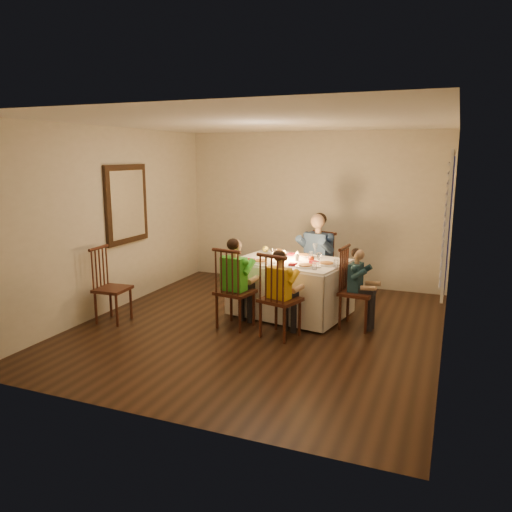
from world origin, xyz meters
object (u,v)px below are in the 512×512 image
at_px(child_yellow, 280,336).
at_px(serving_bowl, 277,252).
at_px(dining_table, 291,276).
at_px(chair_end, 356,327).
at_px(child_teal, 356,327).
at_px(chair_near_left, 236,327).
at_px(chair_adult, 316,301).
at_px(chair_near_right, 280,336).
at_px(child_green, 236,327).
at_px(chair_extra, 115,321).
at_px(adult, 316,301).

height_order(child_yellow, serving_bowl, serving_bowl).
bearing_deg(dining_table, chair_end, -1.75).
bearing_deg(dining_table, child_teal, -1.75).
bearing_deg(chair_near_left, child_yellow, 179.19).
bearing_deg(serving_bowl, chair_adult, 41.85).
distance_m(chair_near_right, child_green, 0.67).
height_order(chair_near_left, child_green, child_green).
relative_size(chair_near_left, chair_extra, 1.04).
relative_size(chair_adult, chair_extra, 1.04).
bearing_deg(chair_end, chair_near_right, 134.48).
bearing_deg(child_green, dining_table, -114.10).
distance_m(dining_table, serving_bowl, 0.53).
relative_size(chair_near_left, child_teal, 1.02).
height_order(chair_adult, serving_bowl, serving_bowl).
bearing_deg(serving_bowl, dining_table, -44.92).
xyz_separation_m(child_green, child_yellow, (0.66, -0.11, 0.00)).
height_order(adult, serving_bowl, serving_bowl).
height_order(chair_extra, child_yellow, child_yellow).
relative_size(dining_table, chair_extra, 1.63).
distance_m(dining_table, chair_extra, 2.49).
xyz_separation_m(dining_table, adult, (0.17, 0.77, -0.56)).
height_order(chair_adult, adult, adult).
bearing_deg(dining_table, chair_near_left, -113.16).
xyz_separation_m(chair_near_left, child_green, (0.00, 0.00, 0.00)).
xyz_separation_m(adult, child_yellow, (-0.01, -1.65, 0.00)).
distance_m(adult, child_teal, 1.26).
bearing_deg(child_yellow, chair_end, -124.55).
bearing_deg(chair_extra, adult, -53.43).
relative_size(chair_end, adult, 0.79).
distance_m(chair_extra, child_teal, 3.23).
height_order(chair_end, child_yellow, child_yellow).
height_order(chair_near_left, child_yellow, child_yellow).
bearing_deg(child_green, child_yellow, 179.19).
distance_m(dining_table, child_yellow, 1.06).
bearing_deg(chair_extra, child_teal, -76.34).
xyz_separation_m(chair_near_right, adult, (0.01, 1.65, 0.00)).
relative_size(chair_extra, adult, 0.75).
relative_size(chair_near_right, adult, 0.79).
bearing_deg(adult, child_green, -94.19).
bearing_deg(chair_adult, dining_table, -82.89).
xyz_separation_m(chair_near_right, child_yellow, (0.00, 0.00, 0.00)).
height_order(child_green, child_yellow, child_green).
height_order(child_green, serving_bowl, serving_bowl).
bearing_deg(child_teal, serving_bowl, 72.31).
bearing_deg(chair_adult, chair_end, -31.22).
distance_m(chair_near_right, chair_end, 1.06).
bearing_deg(serving_bowl, chair_end, -22.20).
distance_m(child_yellow, serving_bowl, 1.53).
distance_m(chair_adult, serving_bowl, 1.05).
relative_size(dining_table, child_teal, 1.59).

